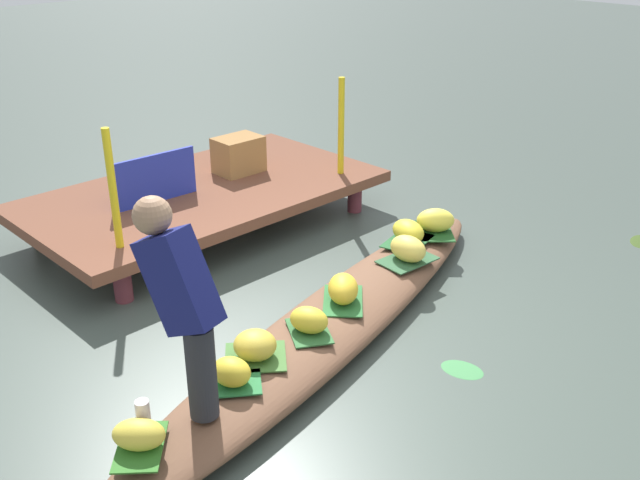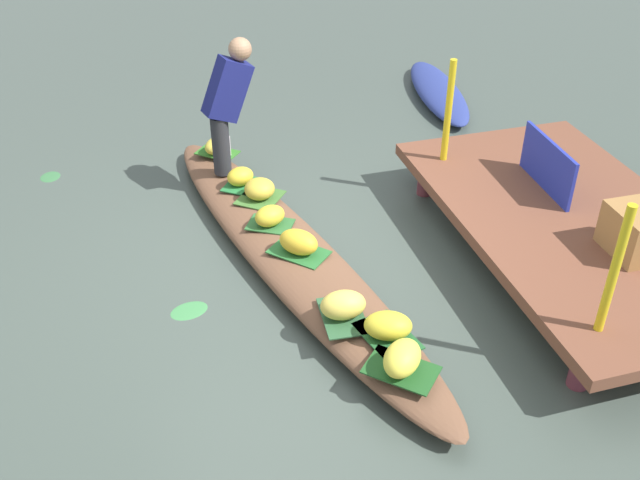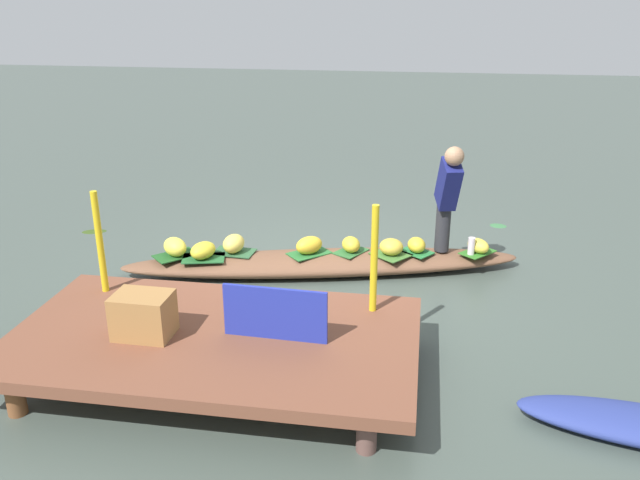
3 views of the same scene
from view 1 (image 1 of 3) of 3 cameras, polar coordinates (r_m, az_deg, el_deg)
The scene contains 26 objects.
canal_water at distance 5.08m, azimuth 0.94°, elevation -7.72°, with size 40.00×40.00×0.00m, color #424E46.
dock_platform at distance 6.75m, azimuth -9.21°, elevation 3.65°, with size 3.20×1.80×0.39m.
vendor_boat at distance 5.02m, azimuth 0.95°, elevation -6.65°, with size 4.38×0.66×0.22m, color brown.
leaf_mat_0 at distance 4.28m, azimuth -6.96°, elevation -11.20°, with size 0.34×0.25×0.01m, color #247037.
banana_bunch_0 at distance 4.23m, azimuth -7.01°, elevation -10.30°, with size 0.24×0.19×0.17m, color gold.
leaf_mat_1 at distance 5.99m, azimuth 6.94°, elevation -0.08°, with size 0.45×0.30×0.01m, color #215A2C.
banana_bunch_1 at distance 5.95m, azimuth 6.99°, elevation 0.69°, with size 0.32×0.23×0.18m, color yellow.
leaf_mat_2 at distance 3.94m, azimuth -14.01°, elevation -15.55°, with size 0.39×0.23×0.01m, color #317325.
banana_bunch_2 at distance 3.89m, azimuth -14.13°, elevation -14.68°, with size 0.28×0.18×0.16m, color yellow.
leaf_mat_3 at distance 4.72m, azimuth -0.87°, elevation -7.20°, with size 0.36×0.25×0.01m, color #2C632F.
banana_bunch_3 at distance 4.68m, azimuth -0.88°, elevation -6.34°, with size 0.26×0.19×0.17m, color gold.
leaf_mat_4 at distance 6.21m, azimuth 9.05°, elevation 0.72°, with size 0.45×0.29×0.01m, color #1F5121.
banana_bunch_4 at distance 6.17m, azimuth 9.11°, elevation 1.55°, with size 0.32×0.22×0.20m, color #F8E247.
leaf_mat_5 at distance 5.67m, azimuth 6.92°, elevation -1.58°, with size 0.44×0.29×0.01m, color #2D5834.
banana_bunch_5 at distance 5.63m, azimuth 6.97°, elevation -0.68°, with size 0.32×0.22×0.20m, color #EED153.
leaf_mat_6 at distance 5.07m, azimuth 1.82°, elevation -4.81°, with size 0.44×0.27×0.01m, color #27672F.
banana_bunch_6 at distance 5.02m, azimuth 1.84°, elevation -3.87°, with size 0.32×0.21×0.19m, color gold.
leaf_mat_7 at distance 4.49m, azimuth -5.12°, elevation -9.20°, with size 0.37×0.33×0.01m, color #3F6E2F.
banana_bunch_7 at distance 4.44m, azimuth -5.16°, elevation -8.27°, with size 0.27×0.26×0.18m, color gold.
vendor_person at distance 3.76m, azimuth -10.89°, elevation -4.54°, with size 0.28×0.49×1.22m.
water_bottle at distance 3.96m, azimuth -13.78°, elevation -13.44°, with size 0.08×0.08×0.20m, color silver.
market_banner at distance 6.41m, azimuth -13.01°, elevation 4.73°, with size 0.81×0.03×0.43m, color #2330A0.
railing_post_west at distance 5.51m, azimuth -16.06°, elevation 3.87°, with size 0.06×0.06×0.93m, color gold.
railing_post_east at distance 6.89m, azimuth 1.68°, elevation 8.96°, with size 0.06×0.06×0.93m, color gold.
produce_crate at distance 7.05m, azimuth -6.46°, elevation 6.72°, with size 0.44×0.32×0.35m, color #A0703D.
drifting_plant_0 at distance 4.84m, azimuth 11.17°, elevation -10.00°, with size 0.28×0.20×0.01m, color #3F8549.
Camera 1 is at (-3.04, -3.01, 2.73)m, focal length 40.48 mm.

